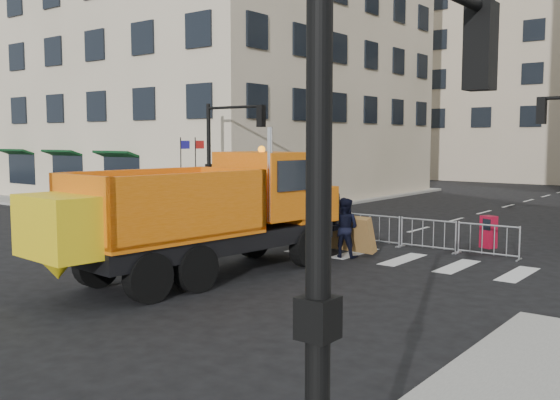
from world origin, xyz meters
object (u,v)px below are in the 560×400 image
Objects in this scene: worker at (261,211)px; newspaper_box at (488,232)px; cop_b at (345,228)px; plow_truck at (202,212)px; cop_a at (343,224)px; cop_c at (336,220)px.

worker is 1.45× the size of newspaper_box.
plow_truck is at bearing 64.77° from cop_b.
newspaper_box is at bearing -12.94° from worker.
cop_a is (0.80, 6.10, -0.93)m from plow_truck.
cop_c is at bearing -56.95° from cop_b.
cop_b is at bearing -45.64° from worker.
cop_a is 0.93× the size of cop_c.
cop_a is 1.32m from cop_b.
worker is at bearing -44.89° from cop_c.
cop_c reaches higher than cop_a.
worker is at bearing -27.82° from cop_a.
cop_a reaches higher than worker.
plow_truck reaches higher than cop_b.
newspaper_box is at bearing -161.45° from cop_a.
plow_truck is at bearing 68.18° from cop_a.
cop_c is (0.37, 6.33, -0.86)m from plow_truck.
cop_c is (-1.17, 1.33, 0.02)m from cop_b.
cop_c is (-0.44, 0.24, 0.07)m from cop_a.
newspaper_box is at bearing -140.24° from cop_b.
worker is (-5.31, 2.20, -0.02)m from cop_b.
plow_truck is 5.66× the size of cop_b.
worker is at bearing -30.64° from cop_b.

